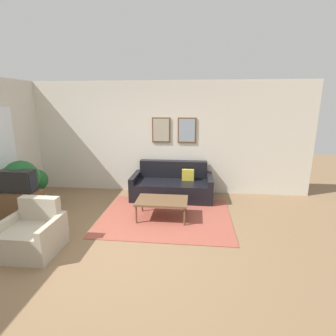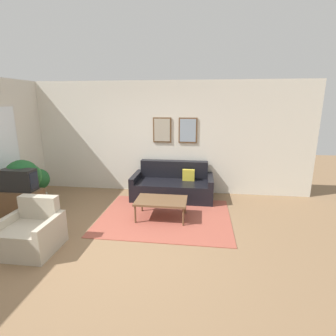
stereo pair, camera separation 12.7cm
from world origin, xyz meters
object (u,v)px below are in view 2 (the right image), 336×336
coffee_table (161,201)px  armchair (31,233)px  couch (173,186)px  potted_plant_tall (22,178)px  tv (19,180)px

coffee_table → armchair: size_ratio=1.23×
couch → armchair: couch is taller
armchair → potted_plant_tall: (-1.01, 1.29, 0.47)m
coffee_table → potted_plant_tall: (-2.81, -0.05, 0.38)m
couch → armchair: 3.15m
armchair → tv: bearing=125.3°
armchair → coffee_table: bearing=30.8°
potted_plant_tall → armchair: bearing=-51.9°
tv → potted_plant_tall: 0.29m
couch → potted_plant_tall: bearing=-157.0°
couch → armchair: bearing=-126.9°
coffee_table → armchair: 2.25m
tv → potted_plant_tall: potted_plant_tall is taller
tv → coffee_table: bearing=6.6°
coffee_table → potted_plant_tall: potted_plant_tall is taller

